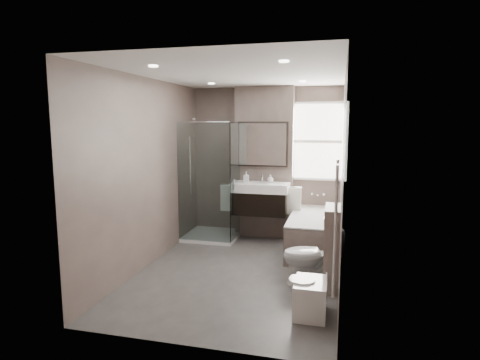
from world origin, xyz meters
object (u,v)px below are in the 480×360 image
(toilet, at_px, (312,255))
(bathtub, at_px, (314,231))
(bidet, at_px, (310,297))
(vanity, at_px, (260,198))

(toilet, bearing_deg, bathtub, 165.83)
(bidet, bearing_deg, bathtub, 92.41)
(bathtub, bearing_deg, bidet, -87.59)
(toilet, bearing_deg, vanity, -165.23)
(toilet, bearing_deg, bidet, -13.11)
(vanity, bearing_deg, toilet, -59.07)
(bathtub, distance_m, bidet, 2.14)
(toilet, relative_size, bidet, 1.50)
(vanity, distance_m, bidet, 2.72)
(bathtub, bearing_deg, toilet, -88.01)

